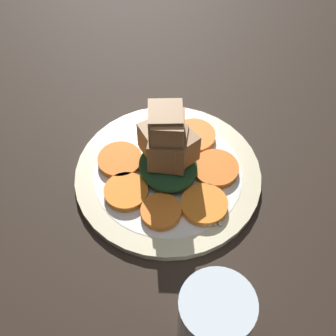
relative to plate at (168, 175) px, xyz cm
name	(u,v)px	position (x,y,z in cm)	size (l,w,h in cm)	color
table_slab	(168,181)	(0.00, 0.00, -1.52)	(120.00, 120.00, 2.00)	black
plate	(168,175)	(0.00, 0.00, 0.00)	(25.63, 25.63, 1.05)	beige
carrot_slice_0	(161,212)	(-5.87, 3.18, 1.04)	(5.28, 5.28, 0.92)	orange
carrot_slice_1	(204,205)	(-6.85, -2.43, 1.04)	(6.18, 6.18, 0.92)	orange
carrot_slice_2	(216,169)	(-2.02, -6.23, 1.04)	(6.31, 6.31, 0.92)	orange
carrot_slice_3	(194,136)	(4.51, -5.70, 1.04)	(6.24, 6.24, 0.92)	orange
carrot_slice_4	(156,134)	(6.81, -0.67, 1.04)	(5.32, 5.32, 0.92)	orange
carrot_slice_5	(120,160)	(4.02, 5.62, 1.04)	(6.19, 6.19, 0.92)	orange
carrot_slice_6	(126,192)	(-1.36, 6.44, 1.04)	(5.86, 5.86, 0.92)	orange
center_pile	(168,148)	(0.29, -0.17, 5.34)	(8.90, 7.93, 11.21)	#1E4723
fork	(204,168)	(-1.25, -4.86, 0.78)	(18.96, 7.16, 0.40)	silver
water_glass	(214,324)	(-22.65, 3.59, 5.06)	(7.38, 7.38, 11.17)	silver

